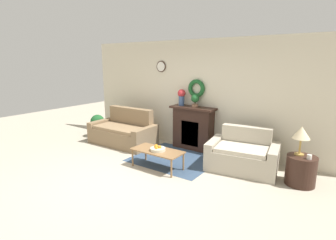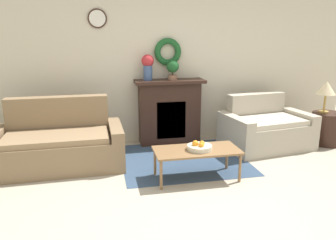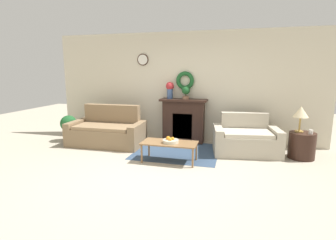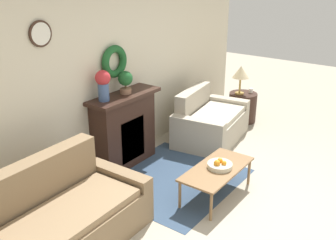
{
  "view_description": "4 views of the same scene",
  "coord_description": "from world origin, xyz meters",
  "px_view_note": "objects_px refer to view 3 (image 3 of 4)",
  "views": [
    {
      "loc": [
        3.21,
        -3.31,
        2.18
      ],
      "look_at": [
        0.01,
        1.22,
        0.93
      ],
      "focal_mm": 28.0,
      "sensor_mm": 36.0,
      "label": 1
    },
    {
      "loc": [
        -1.07,
        -3.0,
        1.78
      ],
      "look_at": [
        -0.17,
        1.31,
        0.64
      ],
      "focal_mm": 35.0,
      "sensor_mm": 36.0,
      "label": 2
    },
    {
      "loc": [
        1.33,
        -4.03,
        1.77
      ],
      "look_at": [
        -0.12,
        1.38,
        0.71
      ],
      "focal_mm": 28.0,
      "sensor_mm": 36.0,
      "label": 3
    },
    {
      "loc": [
        -3.76,
        -1.31,
        2.75
      ],
      "look_at": [
        0.11,
        1.51,
        0.85
      ],
      "focal_mm": 42.0,
      "sensor_mm": 36.0,
      "label": 4
    }
  ],
  "objects_px": {
    "coffee_table": "(169,144)",
    "fruit_bowl": "(170,141)",
    "couch_left": "(107,132)",
    "potted_plant_floor_by_couch": "(69,126)",
    "table_lamp": "(301,113)",
    "mug": "(311,132)",
    "side_table_by_loveseat": "(302,145)",
    "potted_plant_on_mantel": "(186,92)",
    "loveseat_right": "(246,140)",
    "fireplace": "(184,120)",
    "vase_on_mantel_left": "(170,89)"
  },
  "relations": [
    {
      "from": "fruit_bowl",
      "to": "potted_plant_on_mantel",
      "type": "relative_size",
      "value": 0.98
    },
    {
      "from": "loveseat_right",
      "to": "potted_plant_floor_by_couch",
      "type": "distance_m",
      "value": 4.31
    },
    {
      "from": "table_lamp",
      "to": "vase_on_mantel_left",
      "type": "relative_size",
      "value": 1.27
    },
    {
      "from": "couch_left",
      "to": "side_table_by_loveseat",
      "type": "xyz_separation_m",
      "value": [
        4.31,
        0.09,
        -0.05
      ]
    },
    {
      "from": "side_table_by_loveseat",
      "to": "potted_plant_floor_by_couch",
      "type": "bearing_deg",
      "value": -179.49
    },
    {
      "from": "loveseat_right",
      "to": "potted_plant_floor_by_couch",
      "type": "relative_size",
      "value": 2.25
    },
    {
      "from": "side_table_by_loveseat",
      "to": "mug",
      "type": "xyz_separation_m",
      "value": [
        0.12,
        -0.09,
        0.31
      ]
    },
    {
      "from": "couch_left",
      "to": "potted_plant_floor_by_couch",
      "type": "distance_m",
      "value": 1.1
    },
    {
      "from": "table_lamp",
      "to": "mug",
      "type": "height_order",
      "value": "table_lamp"
    },
    {
      "from": "fruit_bowl",
      "to": "mug",
      "type": "distance_m",
      "value": 2.77
    },
    {
      "from": "coffee_table",
      "to": "table_lamp",
      "type": "distance_m",
      "value": 2.72
    },
    {
      "from": "couch_left",
      "to": "loveseat_right",
      "type": "relative_size",
      "value": 1.2
    },
    {
      "from": "coffee_table",
      "to": "fruit_bowl",
      "type": "height_order",
      "value": "fruit_bowl"
    },
    {
      "from": "fireplace",
      "to": "loveseat_right",
      "type": "relative_size",
      "value": 0.78
    },
    {
      "from": "fireplace",
      "to": "coffee_table",
      "type": "height_order",
      "value": "fireplace"
    },
    {
      "from": "fireplace",
      "to": "fruit_bowl",
      "type": "xyz_separation_m",
      "value": [
        0.06,
        -1.53,
        -0.11
      ]
    },
    {
      "from": "fruit_bowl",
      "to": "side_table_by_loveseat",
      "type": "relative_size",
      "value": 0.58
    },
    {
      "from": "couch_left",
      "to": "side_table_by_loveseat",
      "type": "distance_m",
      "value": 4.31
    },
    {
      "from": "potted_plant_floor_by_couch",
      "to": "mug",
      "type": "bearing_deg",
      "value": -0.44
    },
    {
      "from": "loveseat_right",
      "to": "fruit_bowl",
      "type": "bearing_deg",
      "value": -154.03
    },
    {
      "from": "loveseat_right",
      "to": "potted_plant_floor_by_couch",
      "type": "height_order",
      "value": "loveseat_right"
    },
    {
      "from": "couch_left",
      "to": "table_lamp",
      "type": "height_order",
      "value": "table_lamp"
    },
    {
      "from": "table_lamp",
      "to": "vase_on_mantel_left",
      "type": "height_order",
      "value": "vase_on_mantel_left"
    },
    {
      "from": "fruit_bowl",
      "to": "potted_plant_on_mantel",
      "type": "xyz_separation_m",
      "value": [
        -0.0,
        1.52,
        0.83
      ]
    },
    {
      "from": "table_lamp",
      "to": "potted_plant_on_mantel",
      "type": "bearing_deg",
      "value": 167.35
    },
    {
      "from": "couch_left",
      "to": "fireplace",
      "type": "bearing_deg",
      "value": 20.99
    },
    {
      "from": "side_table_by_loveseat",
      "to": "fireplace",
      "type": "bearing_deg",
      "value": 166.51
    },
    {
      "from": "side_table_by_loveseat",
      "to": "vase_on_mantel_left",
      "type": "xyz_separation_m",
      "value": [
        -2.93,
        0.62,
        1.05
      ]
    },
    {
      "from": "fireplace",
      "to": "potted_plant_on_mantel",
      "type": "height_order",
      "value": "potted_plant_on_mantel"
    },
    {
      "from": "couch_left",
      "to": "potted_plant_on_mantel",
      "type": "height_order",
      "value": "potted_plant_on_mantel"
    },
    {
      "from": "mug",
      "to": "vase_on_mantel_left",
      "type": "xyz_separation_m",
      "value": [
        -3.05,
        0.71,
        0.74
      ]
    },
    {
      "from": "coffee_table",
      "to": "fruit_bowl",
      "type": "distance_m",
      "value": 0.08
    },
    {
      "from": "side_table_by_loveseat",
      "to": "potted_plant_floor_by_couch",
      "type": "xyz_separation_m",
      "value": [
        -5.4,
        -0.05,
        0.11
      ]
    },
    {
      "from": "fireplace",
      "to": "couch_left",
      "type": "bearing_deg",
      "value": -157.69
    },
    {
      "from": "potted_plant_on_mantel",
      "to": "fruit_bowl",
      "type": "bearing_deg",
      "value": -89.82
    },
    {
      "from": "table_lamp",
      "to": "potted_plant_floor_by_couch",
      "type": "xyz_separation_m",
      "value": [
        -5.34,
        -0.1,
        -0.55
      ]
    },
    {
      "from": "fireplace",
      "to": "couch_left",
      "type": "relative_size",
      "value": 0.65
    },
    {
      "from": "fruit_bowl",
      "to": "table_lamp",
      "type": "relative_size",
      "value": 0.6
    },
    {
      "from": "couch_left",
      "to": "potted_plant_floor_by_couch",
      "type": "height_order",
      "value": "couch_left"
    },
    {
      "from": "fireplace",
      "to": "fruit_bowl",
      "type": "bearing_deg",
      "value": -87.88
    },
    {
      "from": "loveseat_right",
      "to": "potted_plant_on_mantel",
      "type": "height_order",
      "value": "potted_plant_on_mantel"
    },
    {
      "from": "fireplace",
      "to": "potted_plant_floor_by_couch",
      "type": "relative_size",
      "value": 1.75
    },
    {
      "from": "table_lamp",
      "to": "potted_plant_floor_by_couch",
      "type": "height_order",
      "value": "table_lamp"
    },
    {
      "from": "fruit_bowl",
      "to": "potted_plant_floor_by_couch",
      "type": "bearing_deg",
      "value": 163.3
    },
    {
      "from": "mug",
      "to": "vase_on_mantel_left",
      "type": "bearing_deg",
      "value": 166.81
    },
    {
      "from": "vase_on_mantel_left",
      "to": "potted_plant_on_mantel",
      "type": "xyz_separation_m",
      "value": [
        0.41,
        -0.02,
        -0.05
      ]
    },
    {
      "from": "mug",
      "to": "loveseat_right",
      "type": "bearing_deg",
      "value": 172.53
    },
    {
      "from": "couch_left",
      "to": "coffee_table",
      "type": "xyz_separation_m",
      "value": [
        1.76,
        -0.8,
        0.04
      ]
    },
    {
      "from": "potted_plant_on_mantel",
      "to": "potted_plant_floor_by_couch",
      "type": "height_order",
      "value": "potted_plant_on_mantel"
    },
    {
      "from": "loveseat_right",
      "to": "fruit_bowl",
      "type": "distance_m",
      "value": 1.74
    }
  ]
}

